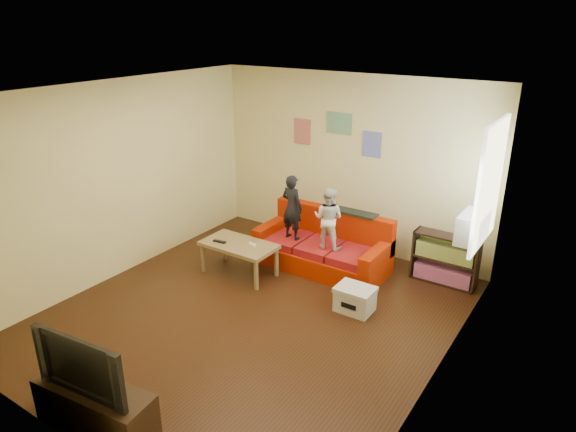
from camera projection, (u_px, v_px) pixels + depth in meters
The scene contains 17 objects.
room_shell at pixel (249, 213), 5.87m from camera, with size 4.52×5.02×2.72m.
sofa at pixel (324, 248), 7.50m from camera, with size 1.91×0.88×0.84m.
child_a at pixel (292, 207), 7.38m from camera, with size 0.35×0.23×0.96m, color black.
child_b at pixel (328, 218), 7.09m from camera, with size 0.43×0.33×0.88m, color silver.
coffee_table at pixel (239, 248), 7.22m from camera, with size 1.05×0.58×0.47m.
remote at pixel (219, 241), 7.23m from camera, with size 0.20×0.05×0.02m, color black.
game_controller at pixel (252, 244), 7.12m from camera, with size 0.13×0.04×0.03m, color white.
bookshelf at pixel (445, 262), 7.01m from camera, with size 0.88×0.26×0.70m.
window at pixel (489, 185), 5.90m from camera, with size 0.04×1.08×1.48m, color white.
ac_unit at pixel (472, 227), 6.16m from camera, with size 0.28×0.55×0.35m, color #B7B2A3.
artwork_left at pixel (302, 131), 8.09m from camera, with size 0.30×0.01×0.40m, color #D87266.
artwork_center at pixel (339, 123), 7.68m from camera, with size 0.42×0.01×0.32m, color #72B27F.
artwork_right at pixel (372, 144), 7.49m from camera, with size 0.30×0.01×0.38m, color #727FCC.
file_box at pixel (355, 299), 6.38m from camera, with size 0.47×0.36×0.32m.
tv_stand at pixel (96, 407), 4.55m from camera, with size 1.15×0.38×0.43m, color #3C281A.
television at pixel (88, 361), 4.36m from camera, with size 0.99×0.13×0.57m, color black.
tissue at pixel (361, 285), 6.94m from camera, with size 0.10×0.10×0.10m, color silver.
Camera 1 is at (3.40, -4.32, 3.46)m, focal length 32.00 mm.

